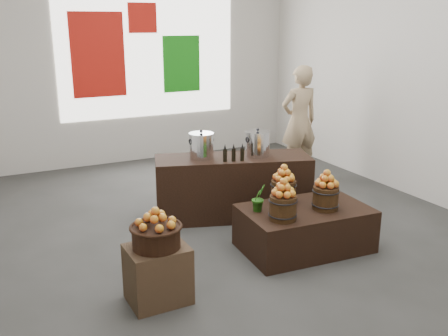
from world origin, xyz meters
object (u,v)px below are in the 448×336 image
shopper (299,121)px  display_table (304,228)px  crate (158,274)px  stock_pot_left (201,146)px  wicker_basket (156,237)px  counter (233,187)px  stock_pot_center (257,144)px

shopper → display_table: bearing=59.4°
crate → stock_pot_left: bearing=54.5°
display_table → stock_pot_left: 1.64m
wicker_basket → display_table: bearing=9.7°
display_table → wicker_basket: bearing=-166.4°
counter → stock_pot_center: size_ratio=6.47×
stock_pot_center → shopper: bearing=39.9°
stock_pot_left → shopper: 2.44m
display_table → stock_pot_center: (0.03, 1.11, 0.71)m
wicker_basket → counter: (1.55, 1.52, -0.23)m
display_table → counter: 1.25m
shopper → wicker_basket: bearing=41.1°
crate → shopper: 4.36m
wicker_basket → counter: 2.18m
shopper → stock_pot_center: bearing=42.4°
display_table → counter: (-0.26, 1.21, 0.16)m
stock_pot_left → display_table: bearing=-64.2°
wicker_basket → display_table: wicker_basket is taller
stock_pot_center → shopper: shopper is taller
display_table → stock_pot_center: size_ratio=4.58×
stock_pot_left → stock_pot_center: bearing=-18.0°
wicker_basket → display_table: size_ratio=0.31×
counter → shopper: (1.82, 1.18, 0.49)m
wicker_basket → counter: size_ratio=0.22×
stock_pot_left → stock_pot_center: size_ratio=1.00×
display_table → shopper: 2.92m
display_table → counter: size_ratio=0.71×
crate → stock_pot_left: size_ratio=1.75×
display_table → stock_pot_center: stock_pot_center is taller
crate → stock_pot_center: bearing=37.6°
wicker_basket → stock_pot_left: size_ratio=1.40×
wicker_basket → stock_pot_center: bearing=37.6°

